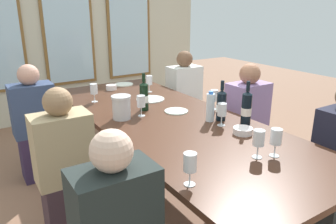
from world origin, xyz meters
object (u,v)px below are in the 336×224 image
Objects in this scene: seated_person_4 at (65,170)px; metal_pitcher at (121,107)px; wine_glass_3 at (222,111)px; white_plate_0 at (150,99)px; wine_glass_7 at (149,81)px; wine_glass_1 at (276,138)px; seated_person_1 at (184,100)px; wine_glass_6 at (94,89)px; dining_table at (168,124)px; wine_bottle_0 at (221,105)px; tasting_bowl_1 at (111,87)px; wine_glass_4 at (259,139)px; white_plate_2 at (176,111)px; wine_bottle_1 at (246,108)px; wine_glass_2 at (214,96)px; white_plate_1 at (124,84)px; wine_glass_5 at (190,163)px; water_bottle at (210,107)px; wine_bottle_2 at (144,96)px; seated_person_0 at (35,126)px; wine_glass_0 at (141,102)px; seated_person_5 at (246,124)px; tasting_bowl_0 at (243,131)px.

metal_pitcher is at bearing 21.03° from seated_person_4.
white_plate_0 is at bearing 96.51° from wine_glass_3.
metal_pitcher is at bearing -133.96° from wine_glass_7.
seated_person_1 is at bearing 70.26° from wine_glass_1.
wine_glass_3 is 1.20m from seated_person_4.
wine_glass_6 is at bearing 106.62° from wine_glass_1.
seated_person_4 is (-1.10, 0.34, -0.33)m from wine_glass_3.
seated_person_1 reaches higher than dining_table.
wine_bottle_0 is 1.83× the size of wine_glass_1.
white_plate_0 is 2.38× the size of tasting_bowl_1.
seated_person_4 is at bearing 168.31° from wine_bottle_0.
wine_glass_4 is at bearing -43.42° from seated_person_4.
wine_bottle_1 is (0.26, -0.55, 0.13)m from white_plate_2.
wine_glass_2 and wine_glass_6 have the same top height.
metal_pitcher is at bearing 150.88° from dining_table.
wine_glass_5 reaches higher than white_plate_1.
wine_glass_3 is at bearing 70.91° from wine_glass_4.
seated_person_4 is at bearing 168.81° from water_bottle.
seated_person_0 is (-0.79, 0.70, -0.34)m from wine_bottle_2.
water_bottle is 0.70m from wine_glass_1.
wine_glass_2 and wine_glass_5 have the same top height.
seated_person_1 is at bearing 72.78° from wine_bottle_1.
wine_glass_6 is at bearing 155.99° from white_plate_0.
wine_glass_3 and wine_glass_5 have the same top height.
wine_bottle_0 reaches higher than metal_pitcher.
dining_table is 0.64m from wine_bottle_1.
wine_glass_3 is 1.26m from wine_glass_6.
wine_bottle_0 is 0.68m from wine_glass_1.
wine_glass_2 is at bearing -37.54° from seated_person_0.
dining_table is 14.12× the size of white_plate_2.
wine_glass_0 is 1.00× the size of wine_glass_1.
dining_table is 0.34m from wine_bottle_2.
dining_table is 0.19m from white_plate_2.
dining_table is 16.37× the size of wine_glass_2.
seated_person_1 reaches higher than white_plate_1.
wine_glass_7 is (0.74, 1.73, -0.00)m from wine_glass_5.
wine_glass_0 is 0.66m from wine_glass_3.
white_plate_1 is 1.19m from metal_pitcher.
wine_glass_1 is 0.57m from wine_glass_3.
seated_person_1 reaches higher than white_plate_0.
seated_person_0 is (-1.09, 1.22, -0.33)m from water_bottle.
wine_glass_0 is 0.16× the size of seated_person_5.
tasting_bowl_0 is 0.83m from seated_person_5.
seated_person_4 is at bearing 113.67° from wine_glass_5.
dining_table is 2.56× the size of seated_person_0.
tasting_bowl_1 is at bearing 8.46° from seated_person_0.
wine_bottle_2 is at bearing 160.29° from seated_person_5.
wine_glass_5 and wine_glass_6 have the same top height.
wine_glass_2 is (0.22, 0.22, 0.01)m from water_bottle.
dining_table is at bearing 1.63° from seated_person_4.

